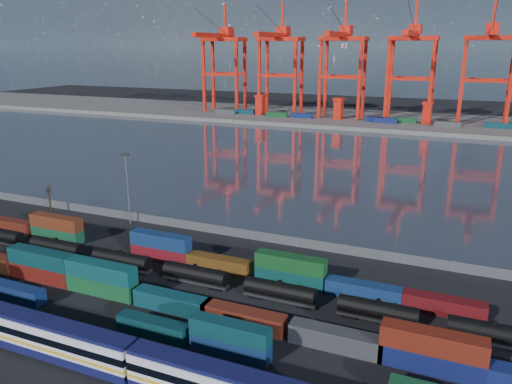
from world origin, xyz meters
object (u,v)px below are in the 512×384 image
at_px(passenger_train, 51,339).
at_px(bare_tree, 49,199).
at_px(tanker_string, 195,274).
at_px(gantry_cranes, 377,49).

relative_size(passenger_train, bare_tree, 9.90).
bearing_deg(tanker_string, passenger_train, -104.98).
bearing_deg(bare_tree, gantry_cranes, 76.11).
height_order(passenger_train, gantry_cranes, gantry_cranes).
height_order(tanker_string, gantry_cranes, gantry_cranes).
height_order(bare_tree, gantry_cranes, gantry_cranes).
relative_size(passenger_train, tanker_string, 0.74).
bearing_deg(passenger_train, tanker_string, 75.02).
bearing_deg(bare_tree, tanker_string, -20.05).
bearing_deg(tanker_string, gantry_cranes, 91.97).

